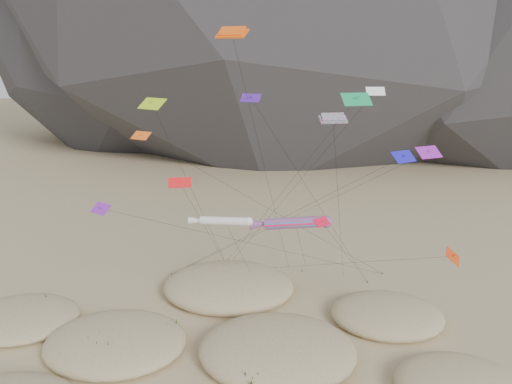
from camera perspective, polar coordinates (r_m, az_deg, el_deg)
dunes at (r=46.50m, az=-4.35°, el=-18.15°), size 52.41×39.97×3.72m
dune_grass at (r=45.37m, az=-2.73°, el=-18.87°), size 42.73×26.74×1.51m
kite_stakes at (r=63.24m, az=2.29°, el=-8.96°), size 26.20×5.78×0.30m
rainbow_tube_kite at (r=49.12m, az=4.17°, el=-3.55°), size 8.19×14.61×11.30m
white_tube_kite at (r=47.74m, az=-3.93°, el=-3.32°), size 6.42×10.40×11.68m
orange_parafoil at (r=46.11m, az=-2.68°, el=17.37°), size 7.10×13.84×28.75m
multi_parafoil at (r=46.45m, az=8.84°, el=8.07°), size 4.40×11.76×21.24m
delta_kites at (r=47.11m, az=4.15°, el=4.05°), size 34.38×21.63×23.16m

